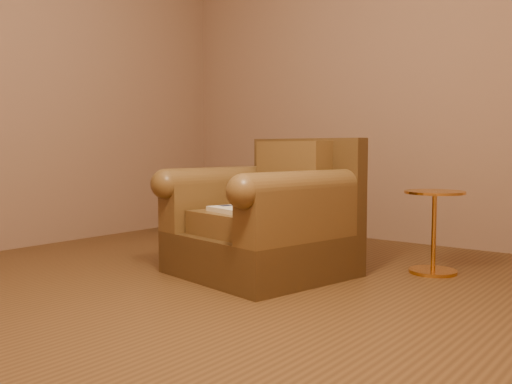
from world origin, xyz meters
The scene contains 5 objects.
floor centered at (0.00, 0.00, 0.00)m, with size 4.00×4.00×0.00m, color brown.
armchair centered at (-0.01, 0.41, 0.32)m, with size 1.06×1.03×0.82m.
teddy_bear centered at (0.02, 0.48, 0.47)m, with size 0.15×0.18×0.22m.
guidebook centered at (-0.03, 0.18, 0.41)m, with size 0.41×0.31×0.03m.
side_table centered at (0.79, 1.04, 0.27)m, with size 0.36×0.36×0.50m.
Camera 1 is at (2.04, -2.32, 0.77)m, focal length 40.00 mm.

